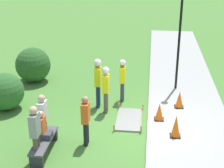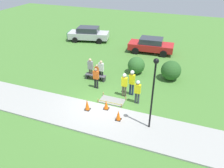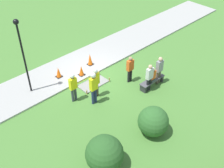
{
  "view_description": "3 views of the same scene",
  "coord_description": "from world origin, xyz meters",
  "px_view_note": "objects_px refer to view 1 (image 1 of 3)",
  "views": [
    {
      "loc": [
        -10.33,
        -0.0,
        5.91
      ],
      "look_at": [
        1.04,
        1.33,
        1.18
      ],
      "focal_mm": 55.0,
      "sensor_mm": 36.0,
      "label": 1
    },
    {
      "loc": [
        4.95,
        -10.93,
        8.49
      ],
      "look_at": [
        0.25,
        1.48,
        0.86
      ],
      "focal_mm": 35.0,
      "sensor_mm": 36.0,
      "label": 2
    },
    {
      "loc": [
        8.53,
        10.7,
        9.88
      ],
      "look_at": [
        0.51,
        2.18,
        0.83
      ],
      "focal_mm": 45.0,
      "sensor_mm": 36.0,
      "label": 3
    }
  ],
  "objects_px": {
    "traffic_cone_far_patch": "(159,112)",
    "worker_assistant": "(106,85)",
    "person_seated_on_bench": "(42,127)",
    "worker_supervisor": "(98,78)",
    "park_bench": "(44,143)",
    "bystander_in_gray_shirt": "(43,117)",
    "traffic_cone_near_patch": "(176,126)",
    "bystander_in_white_shirt": "(35,131)",
    "bystander_in_orange_shirt": "(86,118)",
    "worker_trainee": "(122,77)",
    "traffic_cone_sidewalk_edge": "(179,99)",
    "lamppost_near": "(180,25)"
  },
  "relations": [
    {
      "from": "lamppost_near",
      "to": "worker_trainee",
      "type": "bearing_deg",
      "value": 120.97
    },
    {
      "from": "worker_trainee",
      "to": "traffic_cone_sidewalk_edge",
      "type": "bearing_deg",
      "value": -103.88
    },
    {
      "from": "traffic_cone_far_patch",
      "to": "bystander_in_white_shirt",
      "type": "relative_size",
      "value": 0.36
    },
    {
      "from": "worker_trainee",
      "to": "bystander_in_orange_shirt",
      "type": "distance_m",
      "value": 3.47
    },
    {
      "from": "traffic_cone_near_patch",
      "to": "bystander_in_white_shirt",
      "type": "distance_m",
      "value": 4.42
    },
    {
      "from": "traffic_cone_far_patch",
      "to": "park_bench",
      "type": "distance_m",
      "value": 4.18
    },
    {
      "from": "traffic_cone_near_patch",
      "to": "worker_supervisor",
      "type": "relative_size",
      "value": 0.39
    },
    {
      "from": "worker_supervisor",
      "to": "traffic_cone_near_patch",
      "type": "bearing_deg",
      "value": -126.27
    },
    {
      "from": "person_seated_on_bench",
      "to": "worker_assistant",
      "type": "relative_size",
      "value": 0.49
    },
    {
      "from": "bystander_in_orange_shirt",
      "to": "traffic_cone_sidewalk_edge",
      "type": "bearing_deg",
      "value": -47.31
    },
    {
      "from": "traffic_cone_near_patch",
      "to": "traffic_cone_far_patch",
      "type": "relative_size",
      "value": 1.19
    },
    {
      "from": "traffic_cone_near_patch",
      "to": "bystander_in_orange_shirt",
      "type": "bearing_deg",
      "value": 102.78
    },
    {
      "from": "worker_assistant",
      "to": "worker_trainee",
      "type": "relative_size",
      "value": 1.03
    },
    {
      "from": "traffic_cone_near_patch",
      "to": "bystander_in_white_shirt",
      "type": "bearing_deg",
      "value": 112.57
    },
    {
      "from": "worker_assistant",
      "to": "park_bench",
      "type": "bearing_deg",
      "value": 152.67
    },
    {
      "from": "lamppost_near",
      "to": "bystander_in_orange_shirt",
      "type": "bearing_deg",
      "value": 147.11
    },
    {
      "from": "bystander_in_orange_shirt",
      "to": "lamppost_near",
      "type": "bearing_deg",
      "value": -32.89
    },
    {
      "from": "traffic_cone_far_patch",
      "to": "worker_trainee",
      "type": "relative_size",
      "value": 0.36
    },
    {
      "from": "worker_trainee",
      "to": "bystander_in_orange_shirt",
      "type": "height_order",
      "value": "worker_trainee"
    },
    {
      "from": "traffic_cone_near_patch",
      "to": "bystander_in_gray_shirt",
      "type": "xyz_separation_m",
      "value": [
        -0.78,
        4.1,
        0.49
      ]
    },
    {
      "from": "bystander_in_white_shirt",
      "to": "park_bench",
      "type": "bearing_deg",
      "value": -8.57
    },
    {
      "from": "person_seated_on_bench",
      "to": "worker_supervisor",
      "type": "xyz_separation_m",
      "value": [
        3.19,
        -1.19,
        0.39
      ]
    },
    {
      "from": "park_bench",
      "to": "traffic_cone_far_patch",
      "type": "bearing_deg",
      "value": -56.13
    },
    {
      "from": "person_seated_on_bench",
      "to": "park_bench",
      "type": "bearing_deg",
      "value": -158.77
    },
    {
      "from": "worker_trainee",
      "to": "person_seated_on_bench",
      "type": "bearing_deg",
      "value": 151.74
    },
    {
      "from": "traffic_cone_near_patch",
      "to": "person_seated_on_bench",
      "type": "bearing_deg",
      "value": 105.38
    },
    {
      "from": "person_seated_on_bench",
      "to": "bystander_in_orange_shirt",
      "type": "bearing_deg",
      "value": -68.94
    },
    {
      "from": "traffic_cone_near_patch",
      "to": "bystander_in_white_shirt",
      "type": "height_order",
      "value": "bystander_in_white_shirt"
    },
    {
      "from": "traffic_cone_near_patch",
      "to": "lamppost_near",
      "type": "bearing_deg",
      "value": -3.23
    },
    {
      "from": "traffic_cone_near_patch",
      "to": "worker_assistant",
      "type": "height_order",
      "value": "worker_assistant"
    },
    {
      "from": "worker_trainee",
      "to": "bystander_in_gray_shirt",
      "type": "height_order",
      "value": "worker_trainee"
    },
    {
      "from": "traffic_cone_far_patch",
      "to": "worker_supervisor",
      "type": "bearing_deg",
      "value": 66.91
    },
    {
      "from": "traffic_cone_far_patch",
      "to": "worker_assistant",
      "type": "xyz_separation_m",
      "value": [
        0.56,
        1.98,
        0.67
      ]
    },
    {
      "from": "park_bench",
      "to": "worker_assistant",
      "type": "distance_m",
      "value": 3.35
    },
    {
      "from": "traffic_cone_far_patch",
      "to": "worker_trainee",
      "type": "height_order",
      "value": "worker_trainee"
    },
    {
      "from": "bystander_in_white_shirt",
      "to": "worker_assistant",
      "type": "bearing_deg",
      "value": -25.08
    },
    {
      "from": "traffic_cone_sidewalk_edge",
      "to": "worker_supervisor",
      "type": "bearing_deg",
      "value": 91.8
    },
    {
      "from": "worker_assistant",
      "to": "bystander_in_gray_shirt",
      "type": "xyz_separation_m",
      "value": [
        -2.44,
        1.62,
        -0.11
      ]
    },
    {
      "from": "traffic_cone_sidewalk_edge",
      "to": "person_seated_on_bench",
      "type": "distance_m",
      "value": 5.42
    },
    {
      "from": "worker_trainee",
      "to": "worker_assistant",
      "type": "bearing_deg",
      "value": 154.25
    },
    {
      "from": "park_bench",
      "to": "traffic_cone_near_patch",
      "type": "bearing_deg",
      "value": -72.72
    },
    {
      "from": "traffic_cone_near_patch",
      "to": "worker_supervisor",
      "type": "bearing_deg",
      "value": 53.73
    },
    {
      "from": "person_seated_on_bench",
      "to": "lamppost_near",
      "type": "relative_size",
      "value": 0.21
    },
    {
      "from": "worker_assistant",
      "to": "lamppost_near",
      "type": "distance_m",
      "value": 4.03
    },
    {
      "from": "worker_assistant",
      "to": "worker_supervisor",
      "type": "bearing_deg",
      "value": 39.56
    },
    {
      "from": "worker_assistant",
      "to": "bystander_in_gray_shirt",
      "type": "bearing_deg",
      "value": 146.44
    },
    {
      "from": "worker_trainee",
      "to": "bystander_in_orange_shirt",
      "type": "relative_size",
      "value": 1.05
    },
    {
      "from": "traffic_cone_near_patch",
      "to": "park_bench",
      "type": "xyz_separation_m",
      "value": [
        -1.24,
        3.98,
        -0.16
      ]
    },
    {
      "from": "worker_supervisor",
      "to": "lamppost_near",
      "type": "height_order",
      "value": "lamppost_near"
    },
    {
      "from": "worker_assistant",
      "to": "person_seated_on_bench",
      "type": "bearing_deg",
      "value": 150.79
    }
  ]
}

